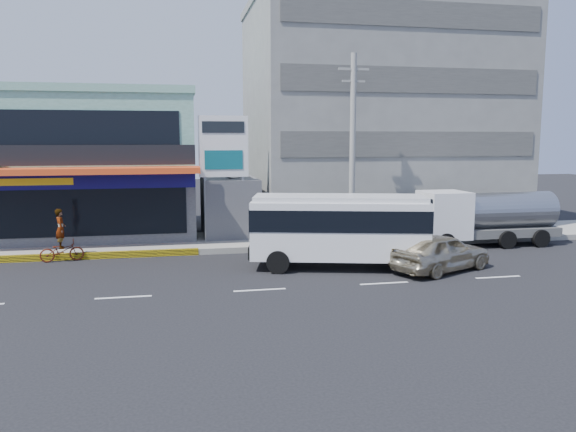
# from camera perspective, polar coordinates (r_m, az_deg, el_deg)

# --- Properties ---
(ground) EXTENTS (120.00, 120.00, 0.00)m
(ground) POSITION_cam_1_polar(r_m,az_deg,el_deg) (21.52, -2.88, -7.52)
(ground) COLOR black
(ground) RESTS_ON ground
(sidewalk) EXTENTS (70.00, 5.00, 0.30)m
(sidewalk) POSITION_cam_1_polar(r_m,az_deg,el_deg) (31.58, 3.52, -2.28)
(sidewalk) COLOR gray
(sidewalk) RESTS_ON ground
(shop_building) EXTENTS (12.40, 11.70, 8.00)m
(shop_building) POSITION_cam_1_polar(r_m,az_deg,el_deg) (34.86, -19.65, 4.61)
(shop_building) COLOR #404145
(shop_building) RESTS_ON ground
(concrete_building) EXTENTS (16.00, 12.00, 14.00)m
(concrete_building) POSITION_cam_1_polar(r_m,az_deg,el_deg) (37.87, 8.85, 9.74)
(concrete_building) COLOR gray
(concrete_building) RESTS_ON ground
(gap_structure) EXTENTS (3.00, 6.00, 3.50)m
(gap_structure) POSITION_cam_1_polar(r_m,az_deg,el_deg) (32.91, -6.04, 0.92)
(gap_structure) COLOR #404145
(gap_structure) RESTS_ON ground
(satellite_dish) EXTENTS (1.50, 1.50, 0.15)m
(satellite_dish) POSITION_cam_1_polar(r_m,az_deg,el_deg) (31.74, -5.91, 3.98)
(satellite_dish) COLOR slate
(satellite_dish) RESTS_ON gap_structure
(billboard) EXTENTS (2.60, 0.18, 6.90)m
(billboard) POSITION_cam_1_polar(r_m,az_deg,el_deg) (29.84, -6.57, 6.32)
(billboard) COLOR gray
(billboard) RESTS_ON ground
(utility_pole_near) EXTENTS (1.60, 0.30, 10.00)m
(utility_pole_near) POSITION_cam_1_polar(r_m,az_deg,el_deg) (29.36, 6.57, 6.73)
(utility_pole_near) COLOR #999993
(utility_pole_near) RESTS_ON ground
(minibus) EXTENTS (8.09, 4.32, 3.23)m
(minibus) POSITION_cam_1_polar(r_m,az_deg,el_deg) (24.82, 5.22, -0.92)
(minibus) COLOR silver
(minibus) RESTS_ON ground
(sedan) EXTENTS (5.27, 3.82, 1.67)m
(sedan) POSITION_cam_1_polar(r_m,az_deg,el_deg) (25.20, 15.29, -3.57)
(sedan) COLOR #C3B695
(sedan) RESTS_ON ground
(tanker_truck) EXTENTS (7.54, 2.49, 2.96)m
(tanker_truck) POSITION_cam_1_polar(r_m,az_deg,el_deg) (31.75, 19.23, -0.02)
(tanker_truck) COLOR white
(tanker_truck) RESTS_ON ground
(motorcycle_rider) EXTENTS (2.03, 1.02, 2.49)m
(motorcycle_rider) POSITION_cam_1_polar(r_m,az_deg,el_deg) (28.25, -22.02, -2.67)
(motorcycle_rider) COLOR #50180B
(motorcycle_rider) RESTS_ON ground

